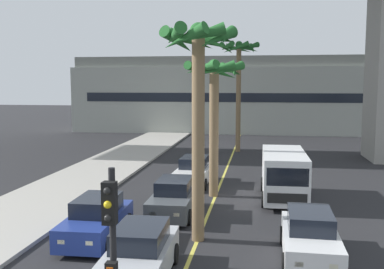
{
  "coord_description": "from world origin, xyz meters",
  "views": [
    {
      "loc": [
        2.2,
        -0.29,
        5.68
      ],
      "look_at": [
        0.0,
        14.0,
        4.02
      ],
      "focal_mm": 41.92,
      "sensor_mm": 36.0,
      "label": 1
    }
  ],
  "objects_px": {
    "car_queue_second": "(97,220)",
    "car_queue_fifth": "(174,198)",
    "traffic_light_median_near": "(112,251)",
    "car_queue_front": "(310,237)",
    "delivery_van": "(284,174)",
    "palm_tree_near_median": "(239,64)",
    "palm_tree_mid_median": "(199,71)",
    "car_queue_third": "(194,172)",
    "palm_tree_far_median": "(214,88)",
    "car_queue_fourth": "(140,255)"
  },
  "relations": [
    {
      "from": "car_queue_fifth",
      "to": "palm_tree_far_median",
      "type": "relative_size",
      "value": 0.6
    },
    {
      "from": "palm_tree_mid_median",
      "to": "car_queue_second",
      "type": "bearing_deg",
      "value": -172.15
    },
    {
      "from": "palm_tree_near_median",
      "to": "palm_tree_mid_median",
      "type": "bearing_deg",
      "value": -90.89
    },
    {
      "from": "car_queue_second",
      "to": "car_queue_fifth",
      "type": "relative_size",
      "value": 1.01
    },
    {
      "from": "palm_tree_far_median",
      "to": "palm_tree_near_median",
      "type": "bearing_deg",
      "value": 88.16
    },
    {
      "from": "car_queue_front",
      "to": "car_queue_fourth",
      "type": "distance_m",
      "value": 5.54
    },
    {
      "from": "palm_tree_near_median",
      "to": "palm_tree_far_median",
      "type": "distance_m",
      "value": 15.27
    },
    {
      "from": "car_queue_fourth",
      "to": "palm_tree_far_median",
      "type": "relative_size",
      "value": 0.61
    },
    {
      "from": "traffic_light_median_near",
      "to": "car_queue_fourth",
      "type": "bearing_deg",
      "value": 99.8
    },
    {
      "from": "delivery_van",
      "to": "palm_tree_far_median",
      "type": "bearing_deg",
      "value": 176.44
    },
    {
      "from": "car_queue_third",
      "to": "palm_tree_mid_median",
      "type": "relative_size",
      "value": 0.53
    },
    {
      "from": "car_queue_third",
      "to": "palm_tree_mid_median",
      "type": "height_order",
      "value": "palm_tree_mid_median"
    },
    {
      "from": "car_queue_fourth",
      "to": "palm_tree_near_median",
      "type": "relative_size",
      "value": 0.46
    },
    {
      "from": "palm_tree_near_median",
      "to": "palm_tree_far_median",
      "type": "bearing_deg",
      "value": -91.84
    },
    {
      "from": "car_queue_fifth",
      "to": "traffic_light_median_near",
      "type": "xyz_separation_m",
      "value": [
        1.07,
        -11.22,
        1.99
      ]
    },
    {
      "from": "car_queue_fifth",
      "to": "palm_tree_mid_median",
      "type": "bearing_deg",
      "value": -63.27
    },
    {
      "from": "traffic_light_median_near",
      "to": "car_queue_fifth",
      "type": "bearing_deg",
      "value": 95.46
    },
    {
      "from": "car_queue_third",
      "to": "delivery_van",
      "type": "xyz_separation_m",
      "value": [
        4.83,
        -2.64,
        0.57
      ]
    },
    {
      "from": "car_queue_front",
      "to": "palm_tree_far_median",
      "type": "bearing_deg",
      "value": 117.23
    },
    {
      "from": "car_queue_third",
      "to": "palm_tree_far_median",
      "type": "xyz_separation_m",
      "value": [
        1.36,
        -2.42,
        4.73
      ]
    },
    {
      "from": "palm_tree_near_median",
      "to": "palm_tree_mid_median",
      "type": "relative_size",
      "value": 1.17
    },
    {
      "from": "traffic_light_median_near",
      "to": "car_queue_second",
      "type": "bearing_deg",
      "value": 112.89
    },
    {
      "from": "traffic_light_median_near",
      "to": "car_queue_front",
      "type": "bearing_deg",
      "value": 59.09
    },
    {
      "from": "car_queue_fourth",
      "to": "traffic_light_median_near",
      "type": "height_order",
      "value": "traffic_light_median_near"
    },
    {
      "from": "car_queue_fifth",
      "to": "palm_tree_mid_median",
      "type": "relative_size",
      "value": 0.53
    },
    {
      "from": "car_queue_third",
      "to": "palm_tree_far_median",
      "type": "height_order",
      "value": "palm_tree_far_median"
    },
    {
      "from": "delivery_van",
      "to": "traffic_light_median_near",
      "type": "height_order",
      "value": "traffic_light_median_near"
    },
    {
      "from": "delivery_van",
      "to": "car_queue_second",
      "type": "bearing_deg",
      "value": -135.98
    },
    {
      "from": "car_queue_front",
      "to": "car_queue_second",
      "type": "xyz_separation_m",
      "value": [
        -7.49,
        0.69,
        0.0
      ]
    },
    {
      "from": "car_queue_second",
      "to": "car_queue_fifth",
      "type": "height_order",
      "value": "same"
    },
    {
      "from": "car_queue_fourth",
      "to": "delivery_van",
      "type": "relative_size",
      "value": 0.79
    },
    {
      "from": "palm_tree_far_median",
      "to": "traffic_light_median_near",
      "type": "bearing_deg",
      "value": -91.05
    },
    {
      "from": "car_queue_front",
      "to": "palm_tree_near_median",
      "type": "relative_size",
      "value": 0.45
    },
    {
      "from": "car_queue_second",
      "to": "palm_tree_far_median",
      "type": "height_order",
      "value": "palm_tree_far_median"
    },
    {
      "from": "car_queue_front",
      "to": "traffic_light_median_near",
      "type": "bearing_deg",
      "value": -120.91
    },
    {
      "from": "car_queue_front",
      "to": "delivery_van",
      "type": "xyz_separation_m",
      "value": [
        -0.48,
        7.46,
        0.57
      ]
    },
    {
      "from": "car_queue_fourth",
      "to": "palm_tree_near_median",
      "type": "xyz_separation_m",
      "value": [
        1.58,
        25.13,
        6.55
      ]
    },
    {
      "from": "car_queue_third",
      "to": "palm_tree_mid_median",
      "type": "bearing_deg",
      "value": -80.39
    },
    {
      "from": "traffic_light_median_near",
      "to": "palm_tree_near_median",
      "type": "height_order",
      "value": "palm_tree_near_median"
    },
    {
      "from": "car_queue_fourth",
      "to": "palm_tree_mid_median",
      "type": "bearing_deg",
      "value": 70.37
    },
    {
      "from": "car_queue_fifth",
      "to": "palm_tree_far_median",
      "type": "bearing_deg",
      "value": 69.07
    },
    {
      "from": "car_queue_fifth",
      "to": "delivery_van",
      "type": "height_order",
      "value": "delivery_van"
    },
    {
      "from": "car_queue_third",
      "to": "palm_tree_far_median",
      "type": "relative_size",
      "value": 0.61
    },
    {
      "from": "car_queue_fourth",
      "to": "car_queue_second",
      "type": "bearing_deg",
      "value": 129.36
    },
    {
      "from": "traffic_light_median_near",
      "to": "palm_tree_far_median",
      "type": "height_order",
      "value": "palm_tree_far_median"
    },
    {
      "from": "traffic_light_median_near",
      "to": "car_queue_third",
      "type": "bearing_deg",
      "value": 93.62
    },
    {
      "from": "palm_tree_near_median",
      "to": "palm_tree_far_median",
      "type": "xyz_separation_m",
      "value": [
        -0.49,
        -15.16,
        -1.82
      ]
    },
    {
      "from": "car_queue_fourth",
      "to": "palm_tree_far_median",
      "type": "distance_m",
      "value": 11.09
    },
    {
      "from": "car_queue_second",
      "to": "traffic_light_median_near",
      "type": "distance_m",
      "value": 8.64
    },
    {
      "from": "palm_tree_mid_median",
      "to": "palm_tree_far_median",
      "type": "xyz_separation_m",
      "value": [
        -0.15,
        6.48,
        -0.64
      ]
    }
  ]
}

